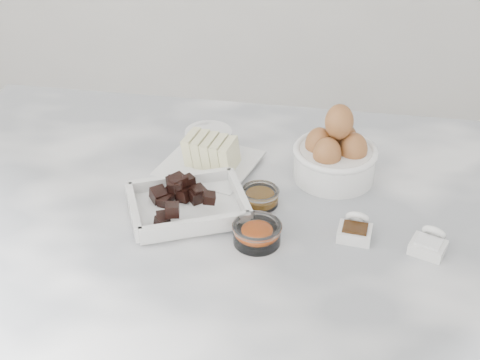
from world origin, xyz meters
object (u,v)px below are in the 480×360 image
butter_plate (208,157)px  salt_spoon (429,243)px  sugar_ramekin (209,142)px  vanilla_spoon (355,229)px  egg_bowl (335,155)px  zest_bowl (257,232)px  chocolate_dish (187,202)px  honey_bowl (260,196)px

butter_plate → salt_spoon: 0.43m
sugar_ramekin → salt_spoon: bearing=-29.0°
vanilla_spoon → egg_bowl: bearing=104.4°
sugar_ramekin → zest_bowl: 0.28m
chocolate_dish → salt_spoon: chocolate_dish is taller
butter_plate → salt_spoon: (0.40, -0.18, -0.01)m
egg_bowl → butter_plate: bearing=-177.1°
egg_bowl → honey_bowl: bearing=-138.5°
sugar_ramekin → honey_bowl: size_ratio=1.33×
egg_bowl → honey_bowl: size_ratio=2.29×
honey_bowl → salt_spoon: salt_spoon is taller
butter_plate → egg_bowl: egg_bowl is taller
chocolate_dish → zest_bowl: chocolate_dish is taller
salt_spoon → honey_bowl: bearing=164.1°
salt_spoon → egg_bowl: bearing=130.5°
honey_bowl → zest_bowl: bearing=-84.3°
vanilla_spoon → sugar_ramekin: bearing=144.2°
chocolate_dish → zest_bowl: 0.14m
egg_bowl → zest_bowl: 0.24m
butter_plate → sugar_ramekin: bearing=99.2°
sugar_ramekin → honey_bowl: bearing=-49.9°
sugar_ramekin → egg_bowl: bearing=-8.3°
egg_bowl → chocolate_dish: bearing=-147.0°
sugar_ramekin → vanilla_spoon: size_ratio=1.29×
chocolate_dish → sugar_ramekin: sugar_ramekin is taller
chocolate_dish → vanilla_spoon: 0.28m
salt_spoon → chocolate_dish: bearing=175.4°
zest_bowl → vanilla_spoon: bearing=15.4°
sugar_ramekin → salt_spoon: 0.46m
butter_plate → egg_bowl: 0.24m
zest_bowl → vanilla_spoon: 0.16m
vanilla_spoon → zest_bowl: bearing=-164.6°
zest_bowl → vanilla_spoon: size_ratio=1.16×
vanilla_spoon → chocolate_dish: bearing=176.9°
chocolate_dish → vanilla_spoon: (0.28, -0.02, -0.01)m
chocolate_dish → honey_bowl: size_ratio=3.52×
egg_bowl → zest_bowl: size_ratio=1.91×
chocolate_dish → butter_plate: size_ratio=1.20×
honey_bowl → salt_spoon: size_ratio=0.89×
chocolate_dish → honey_bowl: 0.13m
zest_bowl → egg_bowl: bearing=62.5°
chocolate_dish → egg_bowl: bearing=33.0°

